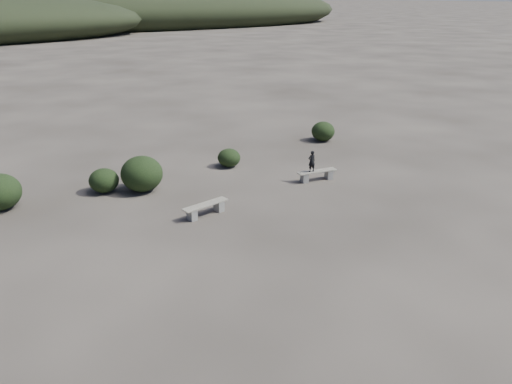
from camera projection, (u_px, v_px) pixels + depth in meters
ground at (346, 263)px, 13.77m from camera, size 1200.00×1200.00×0.00m
bench_left at (206, 208)px, 16.66m from camera, size 1.70×0.57×0.42m
bench_right at (317, 175)px, 19.81m from camera, size 1.68×0.67×0.41m
seated_person at (312, 161)px, 19.50m from camera, size 0.33×0.23×0.85m
shrub_a at (104, 180)px, 18.59m from camera, size 1.10×1.10×0.90m
shrub_b at (142, 174)px, 18.64m from camera, size 1.56×1.56×1.34m
shrub_c at (229, 158)px, 21.38m from camera, size 0.98×0.98×0.79m
shrub_e at (323, 131)px, 25.17m from camera, size 1.17×1.17×0.98m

